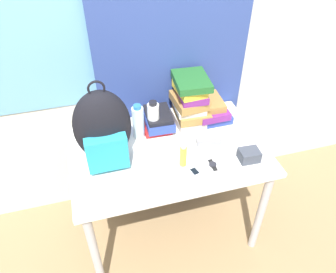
% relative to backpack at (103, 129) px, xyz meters
% --- Properties ---
extents(ground_plane, '(12.00, 12.00, 0.00)m').
position_rel_backpack_xyz_m(ground_plane, '(0.36, -0.40, -0.98)').
color(ground_plane, '#8C704C').
extents(wall_back, '(6.00, 0.06, 2.50)m').
position_rel_backpack_xyz_m(wall_back, '(0.36, 0.44, 0.27)').
color(wall_back, beige).
rests_on(wall_back, ground_plane).
extents(curtain_blue, '(0.99, 0.04, 2.50)m').
position_rel_backpack_xyz_m(curtain_blue, '(0.51, 0.39, 0.27)').
color(curtain_blue, navy).
rests_on(curtain_blue, ground_plane).
extents(desk, '(1.17, 0.76, 0.77)m').
position_rel_backpack_xyz_m(desk, '(0.36, -0.02, -0.32)').
color(desk, silver).
rests_on(desk, ground_plane).
extents(backpack, '(0.32, 0.25, 0.51)m').
position_rel_backpack_xyz_m(backpack, '(0.00, 0.00, 0.00)').
color(backpack, black).
rests_on(backpack, desk).
extents(book_stack_left, '(0.20, 0.26, 0.12)m').
position_rel_backpack_xyz_m(book_stack_left, '(0.36, 0.21, -0.16)').
color(book_stack_left, red).
rests_on(book_stack_left, desk).
extents(book_stack_center, '(0.23, 0.28, 0.33)m').
position_rel_backpack_xyz_m(book_stack_center, '(0.57, 0.21, -0.05)').
color(book_stack_center, silver).
rests_on(book_stack_center, desk).
extents(book_stack_right, '(0.23, 0.28, 0.15)m').
position_rel_backpack_xyz_m(book_stack_right, '(0.72, 0.21, -0.15)').
color(book_stack_right, navy).
rests_on(book_stack_right, desk).
extents(water_bottle, '(0.07, 0.07, 0.23)m').
position_rel_backpack_xyz_m(water_bottle, '(0.22, 0.15, -0.11)').
color(water_bottle, silver).
rests_on(water_bottle, desk).
extents(sports_bottle, '(0.07, 0.07, 0.24)m').
position_rel_backpack_xyz_m(sports_bottle, '(0.32, 0.16, -0.11)').
color(sports_bottle, white).
rests_on(sports_bottle, desk).
extents(sunscreen_bottle, '(0.04, 0.04, 0.15)m').
position_rel_backpack_xyz_m(sunscreen_bottle, '(0.41, -0.17, -0.15)').
color(sunscreen_bottle, yellow).
rests_on(sunscreen_bottle, desk).
extents(cell_phone, '(0.07, 0.12, 0.02)m').
position_rel_backpack_xyz_m(cell_phone, '(0.45, -0.25, -0.21)').
color(cell_phone, '#B7BCC6').
rests_on(cell_phone, desk).
extents(sunglasses_case, '(0.16, 0.08, 0.04)m').
position_rel_backpack_xyz_m(sunglasses_case, '(0.62, -0.04, -0.20)').
color(sunglasses_case, gray).
rests_on(sunglasses_case, desk).
extents(camera_pouch, '(0.12, 0.10, 0.07)m').
position_rel_backpack_xyz_m(camera_pouch, '(0.79, -0.24, -0.18)').
color(camera_pouch, '#383D47').
rests_on(camera_pouch, desk).
extents(wristwatch, '(0.04, 0.09, 0.01)m').
position_rel_backpack_xyz_m(wristwatch, '(0.57, -0.22, -0.21)').
color(wristwatch, black).
rests_on(wristwatch, desk).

